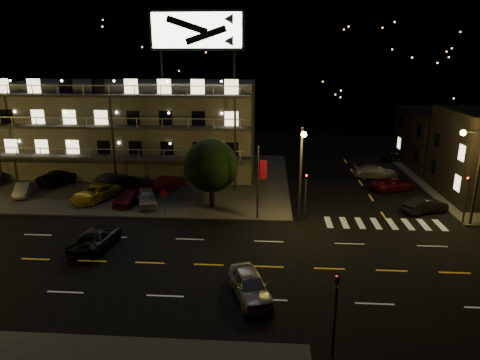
# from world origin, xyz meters

# --- Properties ---
(ground) EXTENTS (140.00, 140.00, 0.00)m
(ground) POSITION_xyz_m (0.00, 0.00, 0.00)
(ground) COLOR black
(ground) RESTS_ON ground
(curb_nw) EXTENTS (44.00, 24.00, 0.15)m
(curb_nw) POSITION_xyz_m (-14.00, 20.00, 0.07)
(curb_nw) COLOR #3E3E3B
(curb_nw) RESTS_ON ground
(motel) EXTENTS (28.00, 13.80, 18.10)m
(motel) POSITION_xyz_m (-9.94, 23.88, 5.34)
(motel) COLOR gray
(motel) RESTS_ON ground
(side_bldg_back) EXTENTS (14.06, 12.00, 7.00)m
(side_bldg_back) POSITION_xyz_m (29.99, 28.00, 3.50)
(side_bldg_back) COLOR black
(side_bldg_back) RESTS_ON ground
(hill_backdrop) EXTENTS (120.00, 25.00, 24.00)m
(hill_backdrop) POSITION_xyz_m (-5.94, 68.78, 11.55)
(hill_backdrop) COLOR black
(hill_backdrop) RESTS_ON ground
(streetlight_nc) EXTENTS (0.44, 1.92, 8.00)m
(streetlight_nc) POSITION_xyz_m (8.50, 7.94, 4.96)
(streetlight_nc) COLOR #2D2D30
(streetlight_nc) RESTS_ON ground
(streetlight_ne) EXTENTS (1.92, 0.44, 8.00)m
(streetlight_ne) POSITION_xyz_m (22.14, 8.30, 4.96)
(streetlight_ne) COLOR #2D2D30
(streetlight_ne) RESTS_ON ground
(signal_nw) EXTENTS (0.20, 0.27, 4.60)m
(signal_nw) POSITION_xyz_m (9.00, 8.50, 2.57)
(signal_nw) COLOR #2D2D30
(signal_nw) RESTS_ON ground
(signal_sw) EXTENTS (0.20, 0.27, 4.60)m
(signal_sw) POSITION_xyz_m (9.00, -8.50, 2.57)
(signal_sw) COLOR #2D2D30
(signal_sw) RESTS_ON ground
(signal_ne) EXTENTS (0.27, 0.20, 4.60)m
(signal_ne) POSITION_xyz_m (22.00, 8.50, 2.57)
(signal_ne) COLOR #2D2D30
(signal_ne) RESTS_ON ground
(banner_north) EXTENTS (0.83, 0.16, 6.40)m
(banner_north) POSITION_xyz_m (5.09, 8.40, 3.43)
(banner_north) COLOR #2D2D30
(banner_north) RESTS_ON ground
(stop_sign) EXTENTS (0.91, 0.11, 2.61)m
(stop_sign) POSITION_xyz_m (-3.00, 8.57, 1.71)
(stop_sign) COLOR #2D2D30
(stop_sign) RESTS_ON ground
(tree) EXTENTS (4.96, 4.78, 6.25)m
(tree) POSITION_xyz_m (0.71, 11.05, 3.86)
(tree) COLOR black
(tree) RESTS_ON curb_nw
(lot_car_1) EXTENTS (2.38, 3.95, 1.23)m
(lot_car_1) POSITION_xyz_m (-18.16, 12.82, 0.76)
(lot_car_1) COLOR #9A9A9F
(lot_car_1) RESTS_ON curb_nw
(lot_car_2) EXTENTS (4.34, 5.70, 1.44)m
(lot_car_2) POSITION_xyz_m (-10.47, 12.05, 0.87)
(lot_car_2) COLOR gold
(lot_car_2) RESTS_ON curb_nw
(lot_car_3) EXTENTS (2.53, 4.50, 1.23)m
(lot_car_3) POSITION_xyz_m (-7.01, 11.42, 0.77)
(lot_car_3) COLOR #550C18
(lot_car_3) RESTS_ON curb_nw
(lot_car_4) EXTENTS (3.13, 4.57, 1.45)m
(lot_car_4) POSITION_xyz_m (-5.27, 11.03, 0.87)
(lot_car_4) COLOR #9A9A9F
(lot_car_4) RESTS_ON curb_nw
(lot_car_6) EXTENTS (4.13, 5.64, 1.42)m
(lot_car_6) POSITION_xyz_m (-16.56, 17.40, 0.86)
(lot_car_6) COLOR black
(lot_car_6) RESTS_ON curb_nw
(lot_car_7) EXTENTS (3.51, 5.46, 1.47)m
(lot_car_7) POSITION_xyz_m (-10.71, 16.58, 0.89)
(lot_car_7) COLOR #9A9A9F
(lot_car_7) RESTS_ON curb_nw
(lot_car_8) EXTENTS (2.70, 4.48, 1.43)m
(lot_car_8) POSITION_xyz_m (-8.48, 15.86, 0.86)
(lot_car_8) COLOR black
(lot_car_8) RESTS_ON curb_nw
(lot_car_9) EXTENTS (2.93, 4.52, 1.41)m
(lot_car_9) POSITION_xyz_m (-4.31, 15.92, 0.85)
(lot_car_9) COLOR #550C18
(lot_car_9) RESTS_ON curb_nw
(side_car_0) EXTENTS (4.38, 3.06, 1.37)m
(side_car_0) POSITION_xyz_m (19.82, 11.14, 0.68)
(side_car_0) COLOR black
(side_car_0) RESTS_ON ground
(side_car_1) EXTENTS (5.23, 3.97, 1.32)m
(side_car_1) POSITION_xyz_m (18.74, 17.65, 0.66)
(side_car_1) COLOR #550C18
(side_car_1) RESTS_ON ground
(side_car_2) EXTENTS (5.12, 2.19, 1.47)m
(side_car_2) POSITION_xyz_m (18.08, 22.28, 0.74)
(side_car_2) COLOR #9A9A9F
(side_car_2) RESTS_ON ground
(side_car_3) EXTENTS (3.84, 2.35, 1.22)m
(side_car_3) POSITION_xyz_m (22.64, 30.37, 0.61)
(side_car_3) COLOR black
(side_car_3) RESTS_ON ground
(road_car_east) EXTENTS (3.14, 4.83, 1.53)m
(road_car_east) POSITION_xyz_m (4.94, -3.74, 0.76)
(road_car_east) COLOR #9A9A9F
(road_car_east) RESTS_ON ground
(road_car_west) EXTENTS (2.64, 5.26, 1.43)m
(road_car_west) POSITION_xyz_m (-6.51, 2.11, 0.71)
(road_car_west) COLOR black
(road_car_west) RESTS_ON ground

